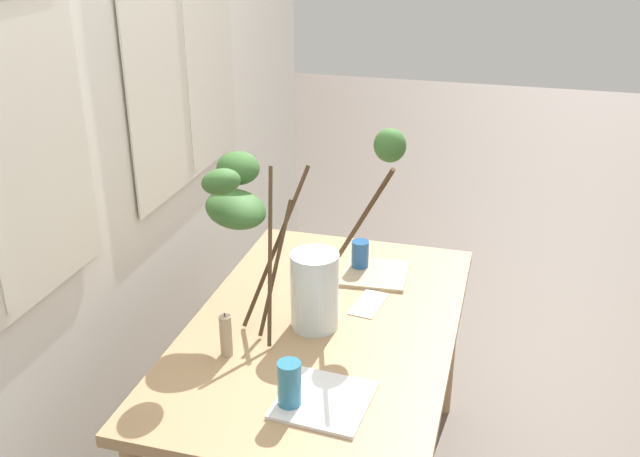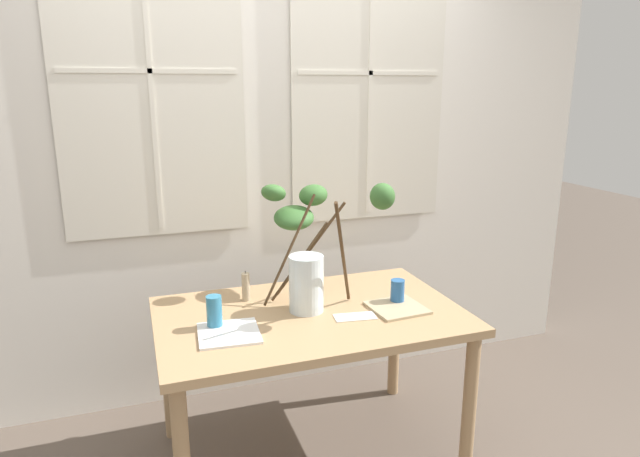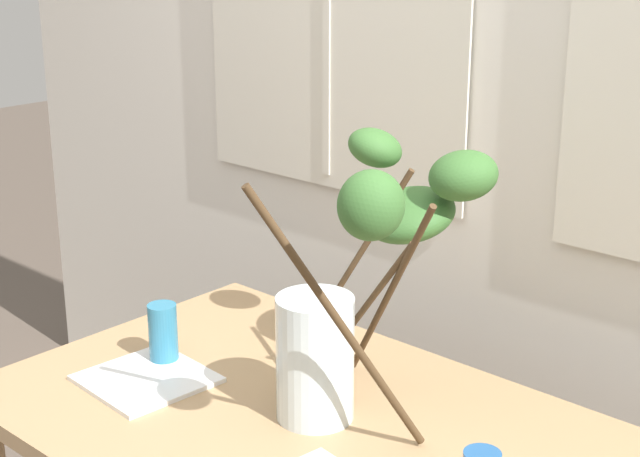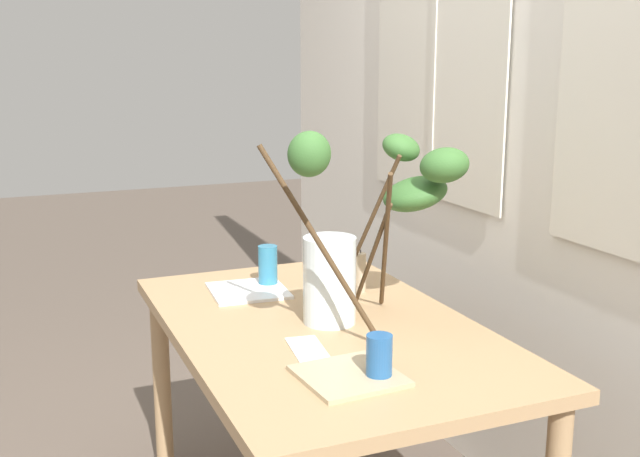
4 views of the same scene
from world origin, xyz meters
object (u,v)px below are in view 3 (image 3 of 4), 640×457
(drinking_glass_blue_left, at_px, (163,334))
(plate_square_left, at_px, (147,379))
(pillar_candle, at_px, (303,323))
(vase_with_branches, at_px, (364,281))

(drinking_glass_blue_left, height_order, plate_square_left, drinking_glass_blue_left)
(plate_square_left, xyz_separation_m, pillar_candle, (0.15, 0.35, 0.06))
(drinking_glass_blue_left, bearing_deg, vase_with_branches, 17.89)
(vase_with_branches, bearing_deg, plate_square_left, -150.74)
(plate_square_left, height_order, pillar_candle, pillar_candle)
(plate_square_left, bearing_deg, pillar_candle, 67.34)
(vase_with_branches, distance_m, drinking_glass_blue_left, 0.53)
(vase_with_branches, distance_m, pillar_candle, 0.36)
(plate_square_left, relative_size, pillar_candle, 1.69)
(drinking_glass_blue_left, xyz_separation_m, pillar_candle, (0.19, 0.26, -0.00))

